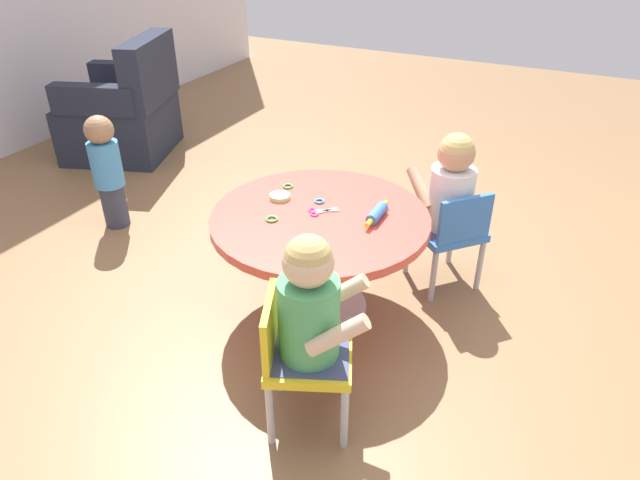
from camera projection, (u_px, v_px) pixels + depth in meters
ground_plane at (320, 308)px, 2.74m from camera, size 10.00×10.00×0.00m
craft_table at (320, 237)px, 2.53m from camera, size 0.95×0.95×0.51m
child_chair_left at (300, 354)px, 2.02m from camera, size 0.39×0.39×0.54m
seated_child_left at (310, 304)px, 1.90m from camera, size 0.38×0.42×0.51m
child_chair_right at (450, 232)px, 2.75m from camera, size 0.42×0.42×0.54m
seated_child_right at (451, 186)px, 2.67m from camera, size 0.43×0.44×0.51m
armchair_dark at (125, 113)px, 4.23m from camera, size 0.90×0.91×0.85m
toddler_standing at (107, 169)px, 3.25m from camera, size 0.17×0.17×0.67m
rolling_pin at (377, 213)px, 2.44m from camera, size 0.23×0.05×0.05m
craft_scissors at (319, 212)px, 2.50m from camera, size 0.13×0.14×0.01m
playdough_blob_0 at (280, 197)px, 2.60m from camera, size 0.09×0.09×0.02m
cookie_cutter_0 at (319, 201)px, 2.58m from camera, size 0.05×0.05×0.01m
cookie_cutter_1 at (288, 186)px, 2.71m from camera, size 0.05×0.05×0.01m
cookie_cutter_2 at (272, 219)px, 2.43m from camera, size 0.05×0.05×0.01m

